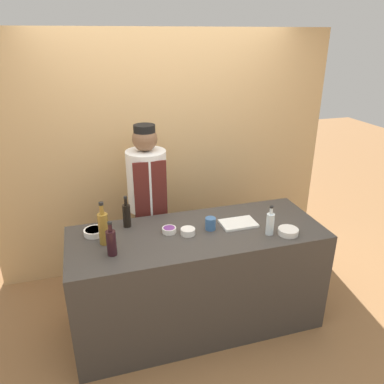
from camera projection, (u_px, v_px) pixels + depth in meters
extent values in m
plane|color=olive|center=(197.00, 320.00, 3.31)|extent=(14.00, 14.00, 0.00)
cube|color=tan|center=(165.00, 154.00, 3.83)|extent=(3.43, 0.18, 2.40)
cube|color=#3D3833|center=(197.00, 278.00, 3.14)|extent=(2.03, 0.78, 0.89)
cylinder|color=white|center=(169.00, 230.00, 2.95)|extent=(0.11, 0.11, 0.04)
cylinder|color=#703384|center=(169.00, 228.00, 2.94)|extent=(0.09, 0.09, 0.01)
cylinder|color=white|center=(94.00, 232.00, 2.92)|extent=(0.16, 0.16, 0.04)
cylinder|color=orange|center=(94.00, 230.00, 2.91)|extent=(0.13, 0.13, 0.01)
cylinder|color=white|center=(288.00, 231.00, 2.92)|extent=(0.16, 0.16, 0.05)
cylinder|color=brown|center=(288.00, 230.00, 2.92)|extent=(0.13, 0.13, 0.01)
cylinder|color=white|center=(188.00, 231.00, 2.92)|extent=(0.11, 0.11, 0.05)
cylinder|color=green|center=(188.00, 230.00, 2.91)|extent=(0.09, 0.09, 0.01)
cube|color=white|center=(238.00, 223.00, 3.08)|extent=(0.29, 0.20, 0.02)
cylinder|color=olive|center=(104.00, 229.00, 2.76)|extent=(0.08, 0.08, 0.24)
cylinder|color=olive|center=(102.00, 210.00, 2.70)|extent=(0.03, 0.03, 0.07)
cylinder|color=black|center=(101.00, 204.00, 2.68)|extent=(0.03, 0.03, 0.02)
cylinder|color=black|center=(127.00, 216.00, 3.01)|extent=(0.06, 0.06, 0.19)
cylinder|color=black|center=(126.00, 202.00, 2.96)|extent=(0.03, 0.03, 0.06)
cylinder|color=black|center=(125.00, 198.00, 2.95)|extent=(0.03, 0.03, 0.02)
cylinder|color=silver|center=(270.00, 224.00, 2.90)|extent=(0.06, 0.06, 0.17)
cylinder|color=silver|center=(271.00, 211.00, 2.86)|extent=(0.02, 0.02, 0.05)
cylinder|color=black|center=(272.00, 207.00, 2.84)|extent=(0.03, 0.03, 0.01)
cylinder|color=black|center=(111.00, 243.00, 2.63)|extent=(0.07, 0.07, 0.19)
cylinder|color=black|center=(110.00, 228.00, 2.58)|extent=(0.03, 0.03, 0.06)
cylinder|color=black|center=(110.00, 223.00, 2.56)|extent=(0.03, 0.03, 0.02)
cylinder|color=#386093|center=(210.00, 224.00, 2.99)|extent=(0.08, 0.08, 0.10)
cylinder|color=#28282D|center=(150.00, 248.00, 3.63)|extent=(0.26, 0.26, 0.85)
cylinder|color=white|center=(147.00, 180.00, 3.35)|extent=(0.36, 0.36, 0.55)
cube|color=#561E19|center=(151.00, 190.00, 3.21)|extent=(0.29, 0.02, 0.50)
sphere|color=brown|center=(145.00, 139.00, 3.20)|extent=(0.22, 0.22, 0.22)
cylinder|color=black|center=(144.00, 129.00, 3.17)|extent=(0.19, 0.19, 0.08)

